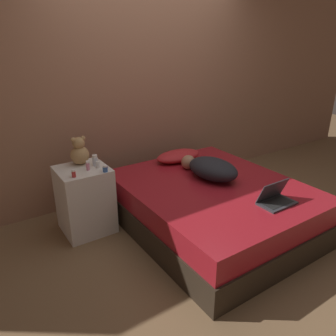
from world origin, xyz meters
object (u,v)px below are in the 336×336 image
bottle_blue (105,169)px  bottle_clear (95,160)px  pillow (178,156)px  teddy_bear (80,152)px  bottle_white (98,165)px  bottle_red (74,174)px  person_lying (211,168)px  laptop (275,198)px  bottle_pink (88,166)px

bottle_blue → bottle_clear: bearing=94.6°
pillow → teddy_bear: (-1.14, 0.05, 0.25)m
pillow → bottle_white: bearing=-172.2°
bottle_red → bottle_blue: (0.28, -0.04, -0.00)m
bottle_red → person_lying: bearing=-15.2°
person_lying → pillow: bearing=80.9°
bottle_white → pillow: bearing=7.8°
bottle_white → bottle_red: bottle_red is taller
pillow → bottle_white: (-1.04, -0.14, 0.16)m
bottle_blue → laptop: bearing=-43.3°
bottle_clear → bottle_pink: 0.12m
laptop → bottle_blue: bearing=137.1°
laptop → bottle_red: size_ratio=4.69×
laptop → bottle_pink: (-1.24, 1.18, 0.19)m
laptop → teddy_bear: teddy_bear is taller
bottle_white → bottle_blue: 0.13m
bottle_clear → person_lying: bearing=-26.4°
bottle_white → bottle_clear: bearing=88.4°
bottle_pink → bottle_blue: bottle_pink is taller
person_lying → bottle_red: bearing=156.1°
person_lying → laptop: size_ratio=2.22×
pillow → laptop: bearing=-85.8°
bottle_white → bottle_pink: (-0.10, 0.00, 0.01)m
laptop → bottle_pink: bottle_pink is taller
bottle_pink → bottle_red: bearing=-151.7°
pillow → bottle_red: 1.34m
person_lying → laptop: bearing=-90.9°
person_lying → bottle_pink: 1.23m
laptop → teddy_bear: (-1.24, 1.38, 0.26)m
pillow → bottle_blue: size_ratio=8.96×
bottle_red → bottle_pink: bearing=28.3°
bottle_clear → bottle_red: bearing=-148.8°
laptop → teddy_bear: bearing=132.4°
bottle_pink → bottle_white: bearing=-0.2°
bottle_clear → bottle_white: size_ratio=1.71×
bottle_white → bottle_red: size_ratio=0.90×
teddy_bear → bottle_clear: (0.10, -0.12, -0.07)m
person_lying → bottle_white: 1.13m
pillow → bottle_red: (-1.31, -0.23, 0.16)m
bottle_white → bottle_red: bearing=-161.4°
pillow → bottle_red: size_ratio=7.97×
laptop → bottle_blue: (-1.12, 1.06, 0.17)m
bottle_clear → teddy_bear: bearing=130.9°
laptop → bottle_red: bottle_red is taller
laptop → teddy_bear: size_ratio=1.18×
pillow → bottle_white: size_ratio=8.88×
person_lying → bottle_clear: (-1.03, 0.51, 0.14)m
bottle_clear → bottle_pink: size_ratio=1.18×
laptop → teddy_bear: 1.87m
pillow → bottle_blue: bearing=-165.2°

